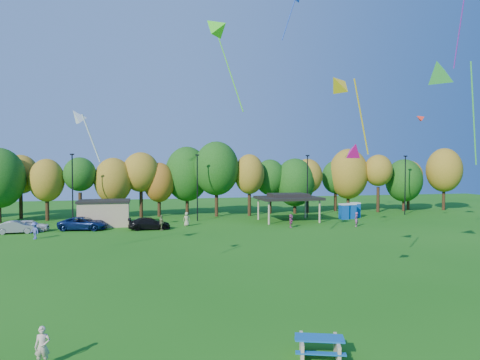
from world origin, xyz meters
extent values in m
plane|color=#19600F|center=(0.00, 0.00, 0.00)|extent=(160.00, 160.00, 0.00)
cylinder|color=black|center=(-22.13, 48.25, 1.90)|extent=(0.50, 0.50, 3.79)
ellipsoid|color=olive|center=(-22.13, 48.25, 6.32)|extent=(4.94, 4.94, 5.58)
cylinder|color=black|center=(-18.02, 45.01, 1.67)|extent=(0.50, 0.50, 3.34)
ellipsoid|color=olive|center=(-18.02, 45.01, 5.56)|extent=(4.61, 4.61, 5.88)
cylinder|color=black|center=(-13.72, 44.85, 1.91)|extent=(0.50, 0.50, 3.82)
ellipsoid|color=#144C0F|center=(-13.72, 44.85, 6.36)|extent=(4.43, 4.43, 4.73)
cylinder|color=black|center=(-9.30, 45.50, 1.63)|extent=(0.50, 0.50, 3.25)
ellipsoid|color=olive|center=(-9.30, 45.50, 5.42)|extent=(5.33, 5.33, 6.53)
cylinder|color=black|center=(-5.45, 46.07, 1.98)|extent=(0.50, 0.50, 3.96)
ellipsoid|color=olive|center=(-5.45, 46.07, 6.61)|extent=(5.31, 5.31, 5.82)
cylinder|color=black|center=(-2.85, 46.34, 1.52)|extent=(0.50, 0.50, 3.05)
ellipsoid|color=#995914|center=(-2.85, 46.34, 5.08)|extent=(4.54, 4.54, 5.87)
cylinder|color=black|center=(1.42, 47.53, 1.89)|extent=(0.50, 0.50, 3.77)
ellipsoid|color=#144C0F|center=(1.42, 47.53, 6.29)|extent=(6.69, 6.69, 8.35)
cylinder|color=black|center=(5.46, 44.54, 2.14)|extent=(0.50, 0.50, 4.28)
ellipsoid|color=#144C0F|center=(5.46, 44.54, 7.14)|extent=(6.64, 6.64, 8.01)
cylinder|color=black|center=(10.41, 44.21, 1.88)|extent=(0.50, 0.50, 3.76)
ellipsoid|color=olive|center=(10.41, 44.21, 6.27)|extent=(4.49, 4.49, 6.02)
cylinder|color=black|center=(14.29, 46.25, 1.72)|extent=(0.50, 0.50, 3.43)
ellipsoid|color=#144C0F|center=(14.29, 46.25, 5.72)|extent=(4.77, 4.77, 5.63)
cylinder|color=black|center=(18.11, 45.40, 1.48)|extent=(0.50, 0.50, 2.95)
ellipsoid|color=#144C0F|center=(18.11, 45.40, 4.92)|extent=(6.14, 6.14, 7.54)
cylinder|color=black|center=(20.39, 45.86, 1.76)|extent=(0.50, 0.50, 3.52)
ellipsoid|color=olive|center=(20.39, 45.86, 5.87)|extent=(4.78, 4.78, 5.53)
cylinder|color=black|center=(26.06, 47.51, 1.69)|extent=(0.50, 0.50, 3.39)
ellipsoid|color=#144C0F|center=(26.06, 47.51, 5.64)|extent=(4.54, 4.54, 5.46)
cylinder|color=black|center=(27.70, 46.23, 1.86)|extent=(0.50, 0.50, 3.72)
ellipsoid|color=olive|center=(27.70, 46.23, 6.20)|extent=(6.32, 6.32, 8.24)
cylinder|color=black|center=(31.99, 44.27, 2.03)|extent=(0.50, 0.50, 4.06)
ellipsoid|color=olive|center=(31.99, 44.27, 6.77)|extent=(4.50, 4.50, 5.13)
cylinder|color=black|center=(37.07, 44.81, 1.53)|extent=(0.50, 0.50, 3.05)
ellipsoid|color=#144C0F|center=(37.07, 44.81, 5.09)|extent=(5.97, 5.97, 7.05)
cylinder|color=black|center=(38.98, 46.35, 1.78)|extent=(0.50, 0.50, 3.55)
ellipsoid|color=olive|center=(38.98, 46.35, 5.92)|extent=(4.60, 4.60, 4.99)
cylinder|color=black|center=(44.51, 44.51, 2.03)|extent=(0.50, 0.50, 4.07)
ellipsoid|color=olive|center=(44.51, 44.51, 6.78)|extent=(5.83, 5.83, 7.42)
cylinder|color=black|center=(-14.00, 40.00, 4.50)|extent=(0.16, 0.16, 9.00)
cube|color=black|center=(-14.00, 40.00, 9.00)|extent=(0.50, 0.25, 0.18)
cylinder|color=black|center=(2.00, 40.00, 4.50)|extent=(0.16, 0.16, 9.00)
cube|color=black|center=(2.00, 40.00, 9.00)|extent=(0.50, 0.25, 0.18)
cylinder|color=black|center=(18.00, 40.00, 4.50)|extent=(0.16, 0.16, 9.00)
cube|color=black|center=(18.00, 40.00, 9.00)|extent=(0.50, 0.25, 0.18)
cylinder|color=black|center=(34.00, 40.00, 4.50)|extent=(0.16, 0.16, 9.00)
cube|color=black|center=(34.00, 40.00, 9.00)|extent=(0.50, 0.25, 0.18)
cube|color=tan|center=(-10.00, 38.00, 1.50)|extent=(6.00, 4.00, 3.00)
cube|color=black|center=(-10.00, 38.00, 3.12)|extent=(6.30, 4.30, 0.25)
cylinder|color=tan|center=(10.50, 34.50, 1.50)|extent=(0.24, 0.24, 3.00)
cylinder|color=tan|center=(17.50, 34.50, 1.50)|extent=(0.24, 0.24, 3.00)
cylinder|color=tan|center=(10.50, 39.50, 1.50)|extent=(0.24, 0.24, 3.00)
cylinder|color=tan|center=(17.50, 39.50, 1.50)|extent=(0.24, 0.24, 3.00)
cube|color=black|center=(14.00, 37.00, 3.15)|extent=(8.20, 6.20, 0.35)
cube|color=black|center=(14.00, 37.00, 3.55)|extent=(5.00, 3.50, 0.45)
cube|color=#0B439A|center=(22.38, 37.21, 1.00)|extent=(1.10, 1.10, 2.00)
cube|color=silver|center=(22.38, 37.21, 2.09)|extent=(1.15, 1.15, 0.18)
cube|color=#0B439A|center=(23.68, 37.54, 1.00)|extent=(1.10, 1.10, 2.00)
cube|color=silver|center=(23.68, 37.54, 2.09)|extent=(1.15, 1.15, 0.18)
cube|color=#0B439A|center=(24.98, 38.74, 1.00)|extent=(1.10, 1.10, 2.00)
cube|color=silver|center=(24.98, 38.74, 2.09)|extent=(1.15, 1.15, 0.18)
cube|color=tan|center=(0.58, -2.16, 0.38)|extent=(0.63, 1.50, 0.76)
cube|color=tan|center=(1.88, -2.61, 0.38)|extent=(0.63, 1.50, 0.76)
cube|color=#11569D|center=(1.23, -2.38, 0.80)|extent=(2.07, 1.38, 0.06)
cube|color=#11569D|center=(1.02, -3.00, 0.47)|extent=(1.89, 0.88, 0.05)
cube|color=#11569D|center=(1.45, -1.76, 0.47)|extent=(1.89, 0.88, 0.05)
imported|color=beige|center=(-9.27, -0.66, 0.77)|extent=(0.58, 0.39, 1.53)
imported|color=silver|center=(-17.93, 34.95, 0.72)|extent=(4.31, 1.98, 1.43)
imported|color=gray|center=(-19.06, 34.04, 0.70)|extent=(4.30, 1.68, 1.40)
imported|color=navy|center=(-12.13, 35.02, 0.77)|extent=(5.95, 3.59, 1.54)
imported|color=black|center=(-4.57, 33.59, 0.71)|extent=(4.92, 2.05, 1.42)
imported|color=#A84677|center=(12.32, 31.28, 0.82)|extent=(0.95, 1.59, 1.63)
imported|color=tan|center=(0.03, 35.37, 0.88)|extent=(0.90, 0.63, 1.77)
imported|color=#9B4981|center=(20.51, 30.23, 0.90)|extent=(0.73, 0.78, 1.79)
imported|color=olive|center=(-3.21, 32.58, 0.90)|extent=(0.83, 1.14, 1.80)
imported|color=#4D56A9|center=(-16.22, 29.52, 0.87)|extent=(1.28, 1.20, 1.74)
cone|color=silver|center=(-9.30, 9.67, 10.60)|extent=(1.41, 1.25, 1.15)
cylinder|color=silver|center=(-8.47, 9.33, 9.25)|extent=(1.08, 0.51, 2.85)
cone|color=red|center=(26.50, 26.47, 13.20)|extent=(1.37, 1.22, 1.15)
cone|color=#3DCD1B|center=(-0.02, 15.09, 18.36)|extent=(2.81, 2.74, 2.26)
cylinder|color=#3DCD1B|center=(1.59, 16.44, 15.21)|extent=(1.97, 1.67, 6.61)
cone|color=yellow|center=(6.93, 7.85, 12.94)|extent=(2.15, 1.99, 1.76)
cylinder|color=yellow|center=(8.24, 7.11, 10.69)|extent=(1.62, 0.97, 4.73)
cylinder|color=blue|center=(11.24, 28.80, 24.85)|extent=(1.66, 1.51, 5.67)
cylinder|color=purple|center=(20.52, 12.94, 19.77)|extent=(1.01, 2.71, 7.55)
cone|color=#47CA55|center=(14.23, 7.48, 14.10)|extent=(3.11, 3.01, 2.52)
cylinder|color=#47CA55|center=(15.88, 6.19, 10.95)|extent=(2.02, 1.61, 6.61)
cone|color=#D20B75|center=(6.08, 4.04, 8.49)|extent=(1.04, 1.34, 1.26)
camera|label=1|loc=(-5.63, -17.87, 7.63)|focal=32.00mm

